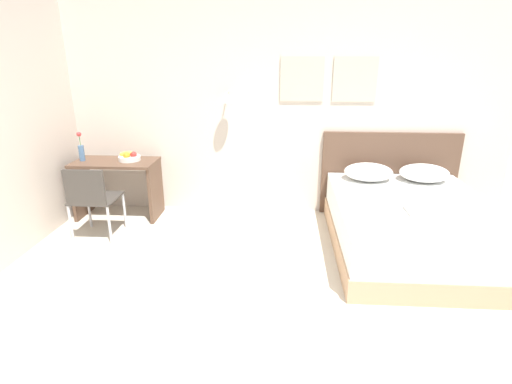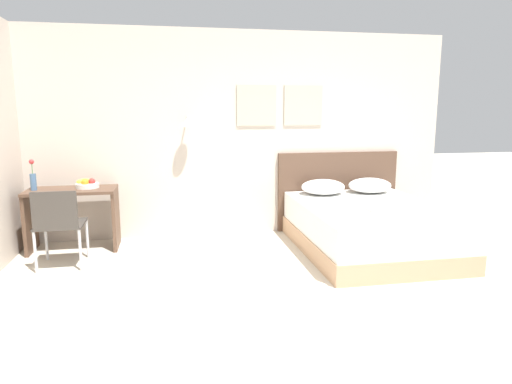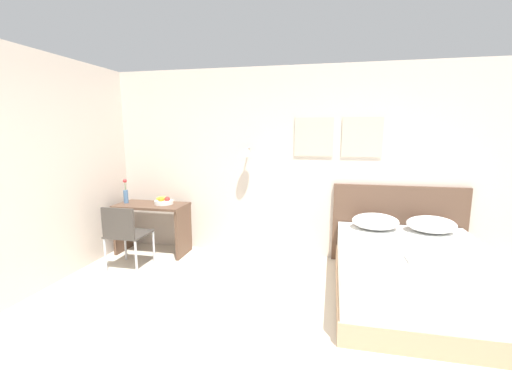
{
  "view_description": "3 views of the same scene",
  "coord_description": "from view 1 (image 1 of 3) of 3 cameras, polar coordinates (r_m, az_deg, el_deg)",
  "views": [
    {
      "loc": [
        0.14,
        -2.26,
        2.0
      ],
      "look_at": [
        -0.1,
        1.27,
        0.77
      ],
      "focal_mm": 28.0,
      "sensor_mm": 36.0,
      "label": 1
    },
    {
      "loc": [
        -0.8,
        -3.18,
        1.68
      ],
      "look_at": [
        0.08,
        1.35,
        0.82
      ],
      "focal_mm": 32.0,
      "sensor_mm": 36.0,
      "label": 2
    },
    {
      "loc": [
        0.61,
        -2.01,
        1.77
      ],
      "look_at": [
        -0.24,
        1.79,
        1.08
      ],
      "focal_mm": 24.0,
      "sensor_mm": 36.0,
      "label": 3
    }
  ],
  "objects": [
    {
      "name": "headboard",
      "position": [
        5.37,
        18.4,
        2.43
      ],
      "size": [
        1.7,
        0.06,
        1.07
      ],
      "color": "brown",
      "rests_on": "ground_plane"
    },
    {
      "name": "fruit_bowl",
      "position": [
        5.21,
        -17.65,
        4.78
      ],
      "size": [
        0.27,
        0.27,
        0.12
      ],
      "color": "silver",
      "rests_on": "desk"
    },
    {
      "name": "wall_back",
      "position": [
        5.08,
        2.43,
        11.68
      ],
      "size": [
        5.9,
        0.31,
        2.65
      ],
      "color": "beige",
      "rests_on": "ground_plane"
    },
    {
      "name": "flower_vase",
      "position": [
        5.38,
        -23.7,
        5.52
      ],
      "size": [
        0.07,
        0.07,
        0.36
      ],
      "color": "#4C7099",
      "rests_on": "desk"
    },
    {
      "name": "folded_towel_near_foot",
      "position": [
        4.12,
        22.82,
        -2.42
      ],
      "size": [
        0.29,
        0.28,
        0.06
      ],
      "color": "white",
      "rests_on": "bed"
    },
    {
      "name": "desk",
      "position": [
        5.31,
        -19.23,
        1.76
      ],
      "size": [
        1.01,
        0.53,
        0.73
      ],
      "color": "brown",
      "rests_on": "ground_plane"
    },
    {
      "name": "pillow_left",
      "position": [
        4.96,
        15.76,
        2.78
      ],
      "size": [
        0.57,
        0.48,
        0.2
      ],
      "color": "white",
      "rests_on": "bed"
    },
    {
      "name": "pillow_right",
      "position": [
        5.14,
        22.89,
        2.52
      ],
      "size": [
        0.57,
        0.48,
        0.2
      ],
      "color": "white",
      "rests_on": "bed"
    },
    {
      "name": "bed",
      "position": [
        4.5,
        21.19,
        -4.66
      ],
      "size": [
        1.58,
        2.04,
        0.56
      ],
      "color": "tan",
      "rests_on": "ground_plane"
    },
    {
      "name": "desk_chair",
      "position": [
        4.73,
        -22.46,
        -0.58
      ],
      "size": [
        0.48,
        0.48,
        0.85
      ],
      "color": "#3D3833",
      "rests_on": "ground_plane"
    },
    {
      "name": "ground_plane",
      "position": [
        3.02,
        0.36,
        -22.23
      ],
      "size": [
        24.0,
        24.0,
        0.0
      ],
      "primitive_type": "plane",
      "color": "beige"
    }
  ]
}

